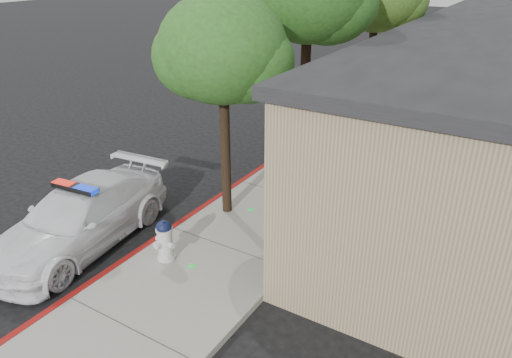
% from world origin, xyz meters
% --- Properties ---
extents(ground, '(120.00, 120.00, 0.00)m').
position_xyz_m(ground, '(0.00, 0.00, 0.00)').
color(ground, black).
rests_on(ground, ground).
extents(sidewalk, '(3.20, 60.00, 0.15)m').
position_xyz_m(sidewalk, '(1.60, 3.00, 0.07)').
color(sidewalk, gray).
rests_on(sidewalk, ground).
extents(red_curb, '(0.14, 60.00, 0.16)m').
position_xyz_m(red_curb, '(0.06, 3.00, 0.08)').
color(red_curb, maroon).
rests_on(red_curb, ground).
extents(police_car, '(2.41, 4.92, 1.50)m').
position_xyz_m(police_car, '(-1.39, -1.40, 0.69)').
color(police_car, white).
rests_on(police_car, ground).
extents(fire_hydrant, '(0.54, 0.46, 0.93)m').
position_xyz_m(fire_hydrant, '(0.80, -1.05, 0.62)').
color(fire_hydrant, silver).
rests_on(fire_hydrant, sidewalk).
extents(street_tree_near, '(3.08, 2.88, 5.28)m').
position_xyz_m(street_tree_near, '(0.71, 1.39, 4.09)').
color(street_tree_near, black).
rests_on(street_tree_near, sidewalk).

